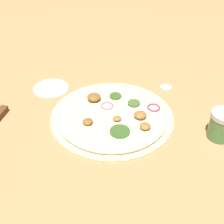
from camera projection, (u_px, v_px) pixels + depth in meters
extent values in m
plane|color=tan|center=(112.00, 117.00, 0.85)|extent=(3.00, 3.00, 0.00)
cylinder|color=beige|center=(112.00, 116.00, 0.85)|extent=(0.34, 0.34, 0.01)
cylinder|color=beige|center=(112.00, 114.00, 0.85)|extent=(0.30, 0.30, 0.00)
torus|color=#A34C70|center=(107.00, 106.00, 0.87)|extent=(0.04, 0.04, 0.00)
ellipsoid|color=brown|center=(88.00, 122.00, 0.81)|extent=(0.03, 0.03, 0.01)
ellipsoid|color=#996633|center=(140.00, 115.00, 0.83)|extent=(0.03, 0.03, 0.02)
cylinder|color=#47662D|center=(134.00, 103.00, 0.88)|extent=(0.03, 0.03, 0.01)
cylinder|color=#385B23|center=(115.00, 96.00, 0.91)|extent=(0.04, 0.04, 0.00)
ellipsoid|color=brown|center=(94.00, 97.00, 0.89)|extent=(0.04, 0.04, 0.02)
ellipsoid|color=#996633|center=(117.00, 118.00, 0.82)|extent=(0.02, 0.02, 0.01)
cylinder|color=#385B23|center=(120.00, 131.00, 0.79)|extent=(0.05, 0.05, 0.00)
torus|color=#934266|center=(154.00, 107.00, 0.86)|extent=(0.04, 0.04, 0.01)
ellipsoid|color=#996633|center=(145.00, 126.00, 0.79)|extent=(0.03, 0.03, 0.01)
cylinder|color=#4C7F42|center=(221.00, 127.00, 0.77)|extent=(0.06, 0.06, 0.06)
cylinder|color=beige|center=(224.00, 115.00, 0.75)|extent=(0.06, 0.06, 0.01)
cylinder|color=beige|center=(166.00, 87.00, 0.96)|extent=(0.04, 0.04, 0.01)
cylinder|color=white|center=(51.00, 88.00, 0.97)|extent=(0.11, 0.11, 0.00)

